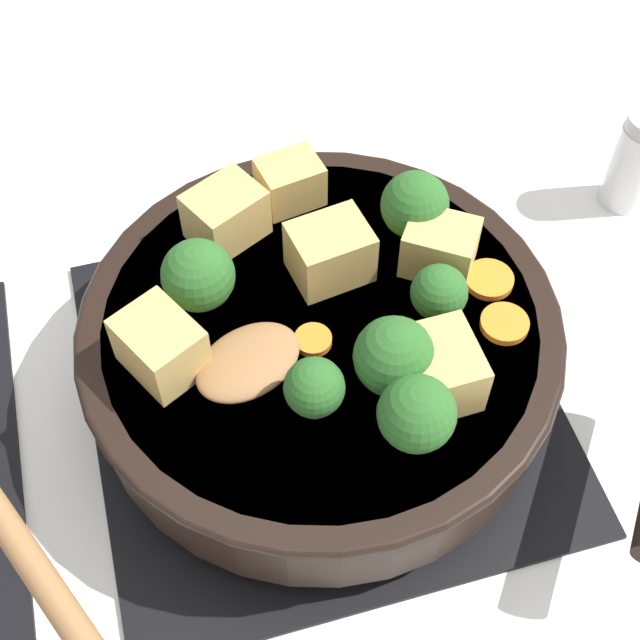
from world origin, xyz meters
TOP-DOWN VIEW (x-y plane):
  - ground_plane at (0.00, 0.00)m, footprint 2.40×2.40m
  - front_burner_grate at (0.00, 0.00)m, footprint 0.31×0.31m
  - skillet_pan at (-0.00, -0.00)m, footprint 0.35×0.38m
  - wooden_spoon at (-0.06, 0.13)m, footprint 0.23×0.24m
  - tofu_cube_center_large at (-0.01, 0.10)m, footprint 0.06×0.06m
  - tofu_cube_near_handle at (0.10, -0.01)m, footprint 0.04×0.05m
  - tofu_cube_east_chunk at (0.02, -0.08)m, footprint 0.05×0.06m
  - tofu_cube_west_chunk at (0.08, 0.04)m, footprint 0.05×0.06m
  - tofu_cube_back_piece at (0.04, -0.02)m, footprint 0.05×0.05m
  - tofu_cube_front_piece at (-0.06, -0.05)m, footprint 0.05×0.04m
  - broccoli_floret_near_spoon at (-0.02, -0.07)m, footprint 0.03×0.03m
  - broccoli_floret_center_top at (-0.06, -0.03)m, footprint 0.05×0.05m
  - broccoli_floret_east_rim at (-0.06, 0.02)m, footprint 0.03×0.03m
  - broccoli_floret_west_rim at (0.03, 0.07)m, footprint 0.05×0.05m
  - broccoli_floret_north_edge at (-0.09, -0.03)m, footprint 0.04×0.04m
  - broccoli_floret_south_cluster at (0.05, -0.08)m, footprint 0.04×0.04m
  - carrot_slice_orange_thin at (-0.00, -0.11)m, footprint 0.03×0.03m
  - carrot_slice_near_center at (-0.02, 0.01)m, footprint 0.02×0.02m
  - carrot_slice_edge_slice at (-0.03, -0.11)m, footprint 0.03×0.03m
  - salt_shaker at (0.11, -0.29)m, footprint 0.04×0.04m

SIDE VIEW (x-z plane):
  - ground_plane at x=0.00m, z-range 0.00..0.00m
  - front_burner_grate at x=0.00m, z-range 0.00..0.03m
  - salt_shaker at x=0.11m, z-range 0.00..0.09m
  - skillet_pan at x=0.00m, z-range 0.03..0.09m
  - carrot_slice_orange_thin at x=0.00m, z-range 0.08..0.09m
  - carrot_slice_near_center at x=-0.02m, z-range 0.08..0.09m
  - carrot_slice_edge_slice at x=-0.03m, z-range 0.08..0.09m
  - wooden_spoon at x=-0.06m, z-range 0.08..0.10m
  - tofu_cube_near_handle at x=0.10m, z-range 0.08..0.12m
  - tofu_cube_east_chunk at x=0.02m, z-range 0.08..0.12m
  - tofu_cube_west_chunk at x=0.08m, z-range 0.08..0.12m
  - tofu_cube_front_piece at x=-0.06m, z-range 0.08..0.12m
  - tofu_cube_center_large at x=-0.01m, z-range 0.08..0.12m
  - tofu_cube_back_piece at x=0.04m, z-range 0.08..0.12m
  - broccoli_floret_east_rim at x=-0.06m, z-range 0.09..0.13m
  - broccoli_floret_near_spoon at x=-0.02m, z-range 0.09..0.13m
  - broccoli_floret_north_edge at x=-0.09m, z-range 0.09..0.14m
  - broccoli_floret_south_cluster at x=0.05m, z-range 0.09..0.14m
  - broccoli_floret_west_rim at x=0.03m, z-range 0.09..0.14m
  - broccoli_floret_center_top at x=-0.06m, z-range 0.09..0.14m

